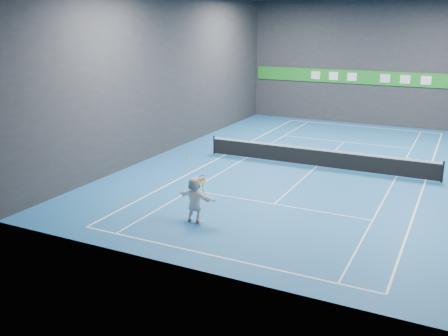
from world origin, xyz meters
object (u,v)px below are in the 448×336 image
at_px(tennis_ball, 187,157).
at_px(tennis_racket, 202,180).
at_px(tennis_net, 317,157).
at_px(player, 195,199).

xyz_separation_m(tennis_ball, tennis_racket, (0.72, -0.13, -0.78)).
relative_size(tennis_net, tennis_racket, 17.16).
bearing_deg(tennis_ball, player, -23.30).
xyz_separation_m(tennis_ball, tennis_net, (2.50, 9.38, -1.96)).
bearing_deg(tennis_net, tennis_ball, -104.93).
distance_m(player, tennis_ball, 1.66).
xyz_separation_m(player, tennis_racket, (0.30, 0.05, 0.81)).
relative_size(tennis_ball, tennis_racket, 0.10).
bearing_deg(player, tennis_ball, -15.57).
distance_m(tennis_ball, tennis_net, 9.90).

